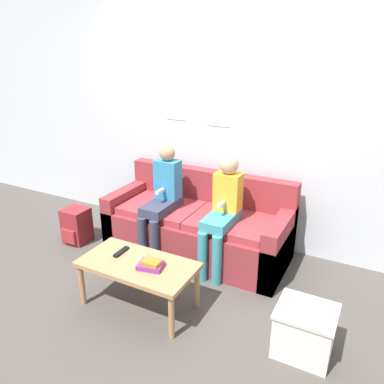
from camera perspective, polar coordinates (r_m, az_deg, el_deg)
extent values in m
plane|color=#4C4742|center=(3.59, -2.76, -12.45)|extent=(10.00, 10.00, 0.00)
cube|color=silver|center=(3.92, 4.25, 11.04)|extent=(8.00, 0.06, 2.60)
cube|color=silver|center=(4.10, -2.51, 12.65)|extent=(0.23, 0.00, 0.25)
cube|color=white|center=(3.88, 4.07, 11.92)|extent=(0.25, 0.00, 0.27)
cube|color=maroon|center=(3.83, 0.70, -6.53)|extent=(1.83, 0.76, 0.41)
cube|color=maroon|center=(3.92, 2.80, 0.55)|extent=(1.83, 0.14, 0.39)
cube|color=maroon|center=(4.21, -9.59, -3.00)|extent=(0.14, 0.76, 0.57)
cube|color=maroon|center=(3.54, 13.09, -8.17)|extent=(0.14, 0.76, 0.57)
cube|color=#A1343A|center=(3.87, -4.56, -2.37)|extent=(0.75, 0.60, 0.07)
cube|color=#A1343A|center=(3.56, 5.96, -4.65)|extent=(0.75, 0.60, 0.07)
cube|color=#AD7F51|center=(3.04, -8.26, -10.90)|extent=(0.93, 0.48, 0.04)
cylinder|color=#AD7F51|center=(3.26, -16.42, -13.39)|extent=(0.04, 0.04, 0.37)
cylinder|color=#AD7F51|center=(2.82, -3.15, -18.51)|extent=(0.04, 0.04, 0.37)
cylinder|color=#AD7F51|center=(3.50, -11.88, -10.31)|extent=(0.04, 0.04, 0.37)
cylinder|color=#AD7F51|center=(3.10, 0.75, -14.35)|extent=(0.04, 0.04, 0.37)
cylinder|color=#33384C|center=(3.68, -7.53, -7.33)|extent=(0.09, 0.09, 0.48)
cylinder|color=#33384C|center=(3.61, -5.69, -7.85)|extent=(0.09, 0.09, 0.48)
cube|color=#33384C|center=(3.71, -4.67, -2.13)|extent=(0.23, 0.48, 0.09)
cube|color=teal|center=(3.72, -3.71, 1.95)|extent=(0.24, 0.16, 0.39)
sphere|color=tan|center=(3.65, -3.80, 5.93)|extent=(0.15, 0.15, 0.15)
cube|color=white|center=(3.63, -4.90, 0.11)|extent=(0.03, 0.12, 0.03)
cylinder|color=teal|center=(3.39, 1.60, -9.82)|extent=(0.09, 0.09, 0.48)
cylinder|color=teal|center=(3.34, 3.79, -10.38)|extent=(0.09, 0.09, 0.48)
cube|color=teal|center=(3.43, 4.53, -4.11)|extent=(0.23, 0.48, 0.09)
cube|color=gold|center=(3.46, 5.50, 0.05)|extent=(0.24, 0.16, 0.35)
sphere|color=tan|center=(3.37, 5.65, 4.18)|extent=(0.18, 0.18, 0.18)
cube|color=white|center=(3.35, 4.47, -1.90)|extent=(0.03, 0.12, 0.03)
cube|color=black|center=(3.17, -10.74, -8.94)|extent=(0.04, 0.17, 0.02)
cube|color=#7A3389|center=(2.94, -6.32, -11.07)|extent=(0.22, 0.18, 0.04)
cube|color=orange|center=(2.91, -6.19, -10.61)|extent=(0.14, 0.10, 0.03)
cube|color=silver|center=(2.84, 16.72, -19.79)|extent=(0.37, 0.33, 0.33)
cube|color=beige|center=(2.73, 17.12, -16.98)|extent=(0.39, 0.35, 0.02)
cube|color=maroon|center=(4.24, -17.15, -4.87)|extent=(0.25, 0.23, 0.38)
cube|color=#A52A30|center=(4.20, -18.29, -6.47)|extent=(0.18, 0.03, 0.15)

